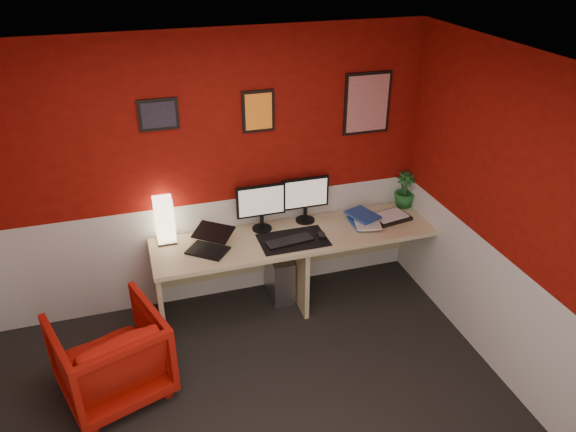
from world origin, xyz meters
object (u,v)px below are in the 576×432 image
object	(u,v)px
laptop	(207,240)
monitor_right	(306,193)
zen_tray	(390,217)
shoji_lamp	(165,221)
desk	(297,269)
armchair	(111,355)
potted_plant	(405,190)
pc_tower	(278,274)
monitor_left	(261,201)

from	to	relation	value
laptop	monitor_right	distance (m)	1.02
laptop	zen_tray	xyz separation A→B (m)	(1.75, 0.07, -0.09)
shoji_lamp	monitor_right	size ratio (longest dim) A/B	0.69
desk	monitor_right	size ratio (longest dim) A/B	4.48
laptop	armchair	bearing A→B (deg)	-105.92
potted_plant	pc_tower	world-z (taller)	potted_plant
potted_plant	armchair	xyz separation A→B (m)	(-2.87, -0.89, -0.56)
shoji_lamp	pc_tower	world-z (taller)	shoji_lamp
desk	potted_plant	world-z (taller)	potted_plant
potted_plant	shoji_lamp	bearing A→B (deg)	179.92
monitor_left	potted_plant	bearing A→B (deg)	1.30
shoji_lamp	monitor_left	bearing A→B (deg)	-2.43
monitor_left	pc_tower	distance (m)	0.81
potted_plant	zen_tray	bearing A→B (deg)	-140.91
pc_tower	zen_tray	bearing A→B (deg)	-7.06
desk	laptop	xyz separation A→B (m)	(-0.82, -0.04, 0.47)
laptop	armchair	size ratio (longest dim) A/B	0.43
monitor_right	zen_tray	distance (m)	0.85
desk	laptop	size ratio (longest dim) A/B	7.88
monitor_right	armchair	bearing A→B (deg)	-154.04
laptop	armchair	xyz separation A→B (m)	(-0.87, -0.63, -0.49)
laptop	armchair	distance (m)	1.18
potted_plant	armchair	bearing A→B (deg)	-162.65
shoji_lamp	pc_tower	xyz separation A→B (m)	(1.00, -0.07, -0.70)
potted_plant	armchair	distance (m)	3.05
shoji_lamp	potted_plant	world-z (taller)	shoji_lamp
potted_plant	monitor_right	bearing A→B (deg)	179.95
shoji_lamp	monitor_right	distance (m)	1.29
monitor_left	shoji_lamp	bearing A→B (deg)	177.57
laptop	pc_tower	world-z (taller)	laptop
zen_tray	armchair	xyz separation A→B (m)	(-2.62, -0.70, -0.40)
shoji_lamp	monitor_left	xyz separation A→B (m)	(0.86, -0.04, 0.09)
potted_plant	monitor_left	bearing A→B (deg)	-178.70
laptop	zen_tray	size ratio (longest dim) A/B	0.94
monitor_left	monitor_right	world-z (taller)	same
shoji_lamp	laptop	size ratio (longest dim) A/B	1.21
monitor_left	zen_tray	distance (m)	1.25
monitor_right	armchair	xyz separation A→B (m)	(-1.84, -0.90, -0.67)
zen_tray	potted_plant	distance (m)	0.35
desk	pc_tower	world-z (taller)	desk
monitor_right	potted_plant	world-z (taller)	monitor_right
laptop	zen_tray	bearing A→B (deg)	40.67
desk	shoji_lamp	distance (m)	1.29
monitor_right	pc_tower	distance (m)	0.85
zen_tray	pc_tower	xyz separation A→B (m)	(-1.07, 0.13, -0.52)
desk	pc_tower	xyz separation A→B (m)	(-0.14, 0.16, -0.14)
desk	monitor_left	size ratio (longest dim) A/B	4.48
zen_tray	laptop	bearing A→B (deg)	-177.67
monitor_left	monitor_right	distance (m)	0.43
monitor_right	potted_plant	xyz separation A→B (m)	(1.03, -0.00, -0.11)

